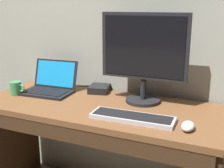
# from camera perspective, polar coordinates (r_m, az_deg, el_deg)

# --- Properties ---
(desk) EXTENTS (1.49, 0.61, 0.76)m
(desk) POSITION_cam_1_polar(r_m,az_deg,el_deg) (1.83, -2.96, -10.48)
(desk) COLOR brown
(desk) RESTS_ON ground
(laptop_black) EXTENTS (0.35, 0.28, 0.21)m
(laptop_black) POSITION_cam_1_polar(r_m,az_deg,el_deg) (2.03, -12.35, -0.42)
(laptop_black) COLOR black
(laptop_black) RESTS_ON desk
(external_monitor) EXTENTS (0.53, 0.22, 0.55)m
(external_monitor) POSITION_cam_1_polar(r_m,az_deg,el_deg) (1.73, 6.34, 5.80)
(external_monitor) COLOR black
(external_monitor) RESTS_ON desk
(wired_keyboard) EXTENTS (0.45, 0.15, 0.03)m
(wired_keyboard) POSITION_cam_1_polar(r_m,az_deg,el_deg) (1.53, 4.07, -6.65)
(wired_keyboard) COLOR #BCBCC1
(wired_keyboard) RESTS_ON desk
(computer_mouse) EXTENTS (0.07, 0.11, 0.04)m
(computer_mouse) POSITION_cam_1_polar(r_m,az_deg,el_deg) (1.45, 14.87, -8.10)
(computer_mouse) COLOR white
(computer_mouse) RESTS_ON desk
(external_drive_box) EXTENTS (0.16, 0.18, 0.05)m
(external_drive_box) POSITION_cam_1_polar(r_m,az_deg,el_deg) (2.00, -2.56, -0.95)
(external_drive_box) COLOR black
(external_drive_box) RESTS_ON desk
(coffee_mug) EXTENTS (0.11, 0.08, 0.09)m
(coffee_mug) POSITION_cam_1_polar(r_m,az_deg,el_deg) (2.04, -18.56, -0.79)
(coffee_mug) COLOR #388E56
(coffee_mug) RESTS_ON desk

